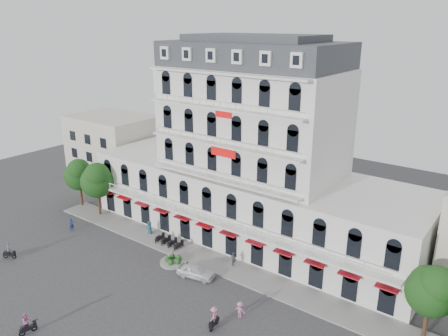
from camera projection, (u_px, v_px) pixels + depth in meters
ground at (155, 296)px, 45.51m from camera, size 120.00×120.00×0.00m
sidewalk at (209, 260)px, 52.32m from camera, size 53.00×4.00×0.16m
main_building at (252, 163)px, 56.01m from camera, size 45.00×15.00×25.80m
flank_building_west at (113, 150)px, 75.81m from camera, size 14.00×10.00×12.00m
traffic_island at (173, 261)px, 51.69m from camera, size 3.20×3.20×1.60m
parked_scooter_row at (169, 245)px, 55.80m from camera, size 4.40×1.80×1.10m
tree_west_outer at (79, 173)px, 66.11m from camera, size 4.50×4.48×7.76m
tree_west_inner at (97, 179)px, 62.79m from camera, size 4.76×4.76×8.25m
tree_east_inner at (432, 289)px, 37.79m from camera, size 4.40×4.37×7.57m
parked_car at (196, 271)px, 48.68m from camera, size 4.63×2.71×1.48m
rider_west at (9, 251)px, 52.49m from camera, size 1.53×1.05×2.16m
rider_southwest at (27, 323)px, 39.72m from camera, size 0.80×1.69×2.21m
rider_center at (214, 317)px, 40.44m from camera, size 0.85×1.69×2.23m
pedestrian_left at (150, 228)px, 58.42m from camera, size 0.94×0.61×1.93m
pedestrian_mid at (234, 260)px, 50.57m from camera, size 1.23×0.86×1.94m
pedestrian_right at (240, 310)px, 41.97m from camera, size 1.17×0.76×1.70m
pedestrian_far at (71, 224)px, 59.55m from camera, size 0.65×0.77×1.80m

